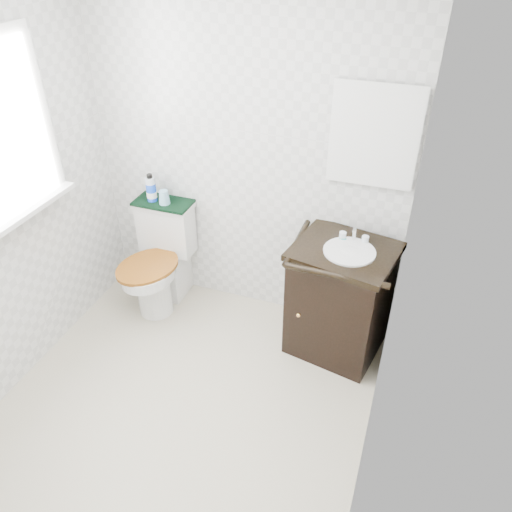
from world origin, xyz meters
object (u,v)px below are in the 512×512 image
Objects in this scene: toilet at (162,263)px; mouthwash_bottle at (151,189)px; trash_bin at (299,304)px; cup at (164,197)px; vanity at (340,298)px.

toilet is 0.57m from mouthwash_bottle.
trash_bin is 1.25m from cup.
vanity is 0.47m from trash_bin.
toilet is 3.84× the size of mouthwash_bottle.
trash_bin is at bearing 1.04° from mouthwash_bottle.
toilet is 0.86× the size of vanity.
cup reaches higher than trash_bin.
toilet is at bearing -172.84° from trash_bin.
vanity is at bearing -6.95° from mouthwash_bottle.
vanity reaches higher than cup.
mouthwash_bottle is at bearing 174.12° from cup.
trash_bin is at bearing 1.75° from cup.
vanity is (1.37, -0.06, 0.08)m from toilet.
trash_bin is (1.05, 0.13, -0.21)m from toilet.
mouthwash_bottle is 2.04× the size of cup.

